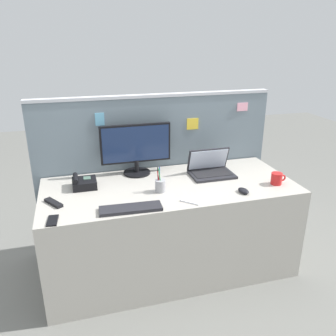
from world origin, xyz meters
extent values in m
plane|color=slate|center=(0.00, 0.00, 0.00)|extent=(10.00, 10.00, 0.00)
cube|color=#ADA89E|center=(0.00, 0.00, 0.36)|extent=(1.89, 0.81, 0.73)
cube|color=slate|center=(0.00, 0.44, 0.66)|extent=(2.02, 0.06, 1.32)
cube|color=#B7BAC1|center=(0.00, 0.44, 1.33)|extent=(2.02, 0.07, 0.02)
cube|color=#66ADD1|center=(-0.45, 0.41, 1.17)|extent=(0.07, 0.01, 0.10)
cube|color=beige|center=(-0.16, 0.41, 1.01)|extent=(0.09, 0.01, 0.09)
cube|color=pink|center=(0.77, 0.41, 1.21)|extent=(0.10, 0.01, 0.07)
cube|color=yellow|center=(0.32, 0.41, 1.09)|extent=(0.10, 0.01, 0.10)
cylinder|color=black|center=(-0.19, 0.30, 0.74)|extent=(0.22, 0.22, 0.02)
cylinder|color=black|center=(-0.19, 0.30, 0.79)|extent=(0.04, 0.04, 0.10)
cube|color=black|center=(-0.19, 0.31, 0.98)|extent=(0.56, 0.03, 0.31)
cube|color=#19284C|center=(-0.19, 0.30, 0.98)|extent=(0.53, 0.01, 0.28)
cube|color=#232328|center=(0.38, 0.09, 0.74)|extent=(0.34, 0.24, 0.02)
cube|color=black|center=(0.38, 0.10, 0.75)|extent=(0.30, 0.17, 0.00)
cube|color=#232328|center=(0.38, 0.18, 0.84)|extent=(0.34, 0.07, 0.19)
cube|color=silver|center=(0.38, 0.17, 0.84)|extent=(0.32, 0.06, 0.17)
cube|color=black|center=(-0.62, 0.13, 0.76)|extent=(0.17, 0.17, 0.06)
cube|color=#4C6B5B|center=(-0.60, 0.16, 0.79)|extent=(0.05, 0.06, 0.01)
cylinder|color=black|center=(-0.68, 0.13, 0.81)|extent=(0.04, 0.15, 0.04)
cube|color=#232328|center=(-0.35, -0.32, 0.74)|extent=(0.41, 0.14, 0.02)
ellipsoid|color=black|center=(0.47, -0.27, 0.75)|extent=(0.08, 0.11, 0.03)
cylinder|color=#99999E|center=(-0.10, -0.09, 0.77)|extent=(0.07, 0.07, 0.09)
cylinder|color=blue|center=(-0.10, -0.07, 0.84)|extent=(0.01, 0.01, 0.15)
cylinder|color=black|center=(-0.11, -0.07, 0.84)|extent=(0.01, 0.01, 0.15)
cylinder|color=red|center=(-0.11, -0.09, 0.83)|extent=(0.02, 0.02, 0.13)
cylinder|color=#238438|center=(-0.10, -0.09, 0.84)|extent=(0.02, 0.01, 0.15)
cube|color=black|center=(-0.84, -0.33, 0.73)|extent=(0.07, 0.14, 0.01)
cube|color=silver|center=(0.06, -0.30, 0.73)|extent=(0.15, 0.14, 0.01)
cube|color=black|center=(-0.84, -0.09, 0.74)|extent=(0.13, 0.17, 0.02)
cylinder|color=red|center=(0.78, -0.20, 0.77)|extent=(0.08, 0.08, 0.09)
torus|color=red|center=(0.84, -0.20, 0.77)|extent=(0.05, 0.01, 0.05)
camera|label=1|loc=(-0.66, -2.29, 1.78)|focal=36.90mm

